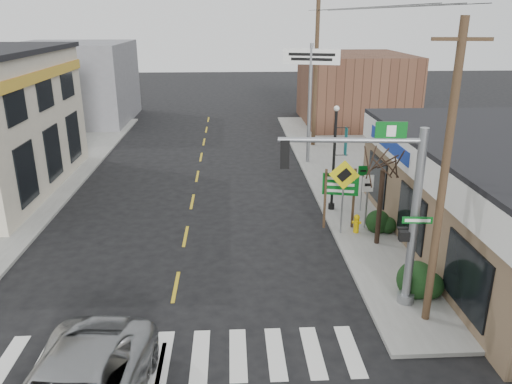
{
  "coord_description": "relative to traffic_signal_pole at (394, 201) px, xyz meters",
  "views": [
    {
      "loc": [
        1.91,
        -10.61,
        8.49
      ],
      "look_at": [
        2.73,
        5.36,
        2.8
      ],
      "focal_mm": 35.0,
      "sensor_mm": 36.0,
      "label": 1
    }
  ],
  "objects": [
    {
      "name": "ground",
      "position": [
        -6.53,
        -2.51,
        -3.48
      ],
      "size": [
        140.0,
        140.0,
        0.0
      ],
      "primitive_type": "plane",
      "color": "black",
      "rests_on": "ground"
    },
    {
      "name": "sidewalk_right",
      "position": [
        2.47,
        10.49,
        -3.42
      ],
      "size": [
        6.0,
        38.0,
        0.13
      ],
      "primitive_type": "cube",
      "color": "gray",
      "rests_on": "ground"
    },
    {
      "name": "sidewalk_left",
      "position": [
        -15.53,
        10.49,
        -3.42
      ],
      "size": [
        6.0,
        38.0,
        0.13
      ],
      "primitive_type": "cube",
      "color": "gray",
      "rests_on": "ground"
    },
    {
      "name": "center_line",
      "position": [
        -6.53,
        5.49,
        -3.48
      ],
      "size": [
        0.12,
        56.0,
        0.01
      ],
      "primitive_type": "cube",
      "color": "gold",
      "rests_on": "ground"
    },
    {
      "name": "crosswalk",
      "position": [
        -6.53,
        -2.11,
        -3.48
      ],
      "size": [
        11.0,
        2.2,
        0.01
      ],
      "primitive_type": "cube",
      "color": "silver",
      "rests_on": "ground"
    },
    {
      "name": "bldg_distant_right",
      "position": [
        5.47,
        27.49,
        -0.68
      ],
      "size": [
        8.0,
        10.0,
        5.6
      ],
      "primitive_type": "cube",
      "color": "brown",
      "rests_on": "ground"
    },
    {
      "name": "bldg_distant_left",
      "position": [
        -17.53,
        29.49,
        -0.28
      ],
      "size": [
        9.0,
        10.0,
        6.4
      ],
      "primitive_type": "cube",
      "color": "slate",
      "rests_on": "ground"
    },
    {
      "name": "traffic_signal_pole",
      "position": [
        0.0,
        0.0,
        0.0
      ],
      "size": [
        4.44,
        0.37,
        5.62
      ],
      "rotation": [
        0.0,
        0.0,
        -0.09
      ],
      "color": "gray",
      "rests_on": "sidewalk_right"
    },
    {
      "name": "guide_sign",
      "position": [
        -0.23,
        5.75,
        -1.69
      ],
      "size": [
        1.45,
        0.13,
        2.54
      ],
      "rotation": [
        0.0,
        0.0,
        -0.22
      ],
      "color": "#483421",
      "rests_on": "sidewalk_right"
    },
    {
      "name": "fire_hydrant",
      "position": [
        0.4,
        5.24,
        -2.93
      ],
      "size": [
        0.24,
        0.24,
        0.78
      ],
      "rotation": [
        0.0,
        0.0,
        -0.26
      ],
      "color": "#D1A906",
      "rests_on": "sidewalk_right"
    },
    {
      "name": "ped_crossing_sign",
      "position": [
        -0.23,
        5.22,
        -1.28
      ],
      "size": [
        1.19,
        0.08,
        3.07
      ],
      "rotation": [
        0.0,
        0.0,
        -0.25
      ],
      "color": "gray",
      "rests_on": "sidewalk_right"
    },
    {
      "name": "lamp_post",
      "position": [
        -0.04,
        7.88,
        -0.61
      ],
      "size": [
        0.61,
        0.48,
        4.72
      ],
      "rotation": [
        0.0,
        0.0,
        -0.15
      ],
      "color": "black",
      "rests_on": "sidewalk_right"
    },
    {
      "name": "dance_center_sign",
      "position": [
        -0.02,
        15.64,
        1.82
      ],
      "size": [
        3.24,
        0.2,
        6.88
      ],
      "rotation": [
        0.0,
        0.0,
        -0.29
      ],
      "color": "gray",
      "rests_on": "sidewalk_right"
    },
    {
      "name": "bare_tree",
      "position": [
        0.97,
        4.21,
        0.15
      ],
      "size": [
        2.22,
        2.22,
        4.45
      ],
      "rotation": [
        0.0,
        0.0,
        -0.15
      ],
      "color": "black",
      "rests_on": "sidewalk_right"
    },
    {
      "name": "shrub_front",
      "position": [
        1.15,
        0.49,
        -2.89
      ],
      "size": [
        1.23,
        1.23,
        0.92
      ],
      "primitive_type": "ellipsoid",
      "color": "#223D1D",
      "rests_on": "sidewalk_right"
    },
    {
      "name": "shrub_back",
      "position": [
        1.33,
        5.39,
        -2.98
      ],
      "size": [
        0.99,
        0.99,
        0.74
      ],
      "primitive_type": "ellipsoid",
      "color": "black",
      "rests_on": "sidewalk_right"
    },
    {
      "name": "utility_pole_near",
      "position": [
        0.97,
        -0.89,
        0.93
      ],
      "size": [
        1.45,
        0.22,
        8.36
      ],
      "rotation": [
        0.0,
        0.0,
        -0.11
      ],
      "color": "#462C1E",
      "rests_on": "sidewalk_right"
    },
    {
      "name": "utility_pole_far",
      "position": [
        0.97,
        19.78,
        1.88
      ],
      "size": [
        1.77,
        0.27,
        10.2
      ],
      "rotation": [
        0.0,
        0.0,
        -0.08
      ],
      "color": "#493325",
      "rests_on": "sidewalk_right"
    }
  ]
}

